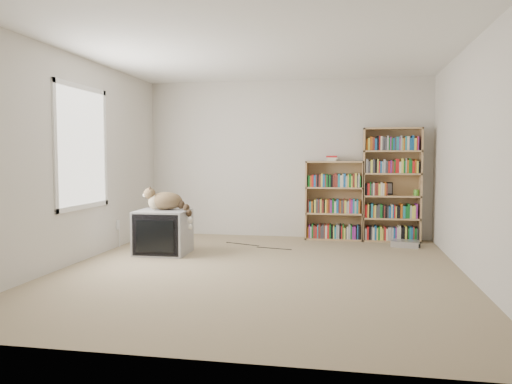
% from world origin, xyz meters
% --- Properties ---
extents(floor, '(4.50, 5.00, 0.01)m').
position_xyz_m(floor, '(0.00, 0.00, 0.00)').
color(floor, '#998768').
rests_on(floor, ground).
extents(wall_back, '(4.50, 0.02, 2.50)m').
position_xyz_m(wall_back, '(0.00, 2.50, 1.25)').
color(wall_back, beige).
rests_on(wall_back, floor).
extents(wall_front, '(4.50, 0.02, 2.50)m').
position_xyz_m(wall_front, '(0.00, -2.50, 1.25)').
color(wall_front, beige).
rests_on(wall_front, floor).
extents(wall_left, '(0.02, 5.00, 2.50)m').
position_xyz_m(wall_left, '(-2.25, 0.00, 1.25)').
color(wall_left, beige).
rests_on(wall_left, floor).
extents(wall_right, '(0.02, 5.00, 2.50)m').
position_xyz_m(wall_right, '(2.25, 0.00, 1.25)').
color(wall_right, beige).
rests_on(wall_right, floor).
extents(ceiling, '(4.50, 5.00, 0.02)m').
position_xyz_m(ceiling, '(0.00, 0.00, 2.50)').
color(ceiling, white).
rests_on(ceiling, wall_back).
extents(window, '(0.02, 1.22, 1.52)m').
position_xyz_m(window, '(-2.24, 0.20, 1.40)').
color(window, white).
rests_on(window, wall_left).
extents(crt_tv, '(0.68, 0.63, 0.58)m').
position_xyz_m(crt_tv, '(-1.43, 0.78, 0.29)').
color(crt_tv, gray).
rests_on(crt_tv, floor).
extents(cat, '(0.73, 0.45, 0.52)m').
position_xyz_m(cat, '(-1.36, 0.82, 0.67)').
color(cat, '#382917').
rests_on(cat, crt_tv).
extents(bookcase_tall, '(0.86, 0.30, 1.72)m').
position_xyz_m(bookcase_tall, '(1.63, 2.36, 0.82)').
color(bookcase_tall, tan).
rests_on(bookcase_tall, floor).
extents(bookcase_short, '(0.89, 0.30, 1.22)m').
position_xyz_m(bookcase_short, '(0.77, 2.36, 0.55)').
color(bookcase_short, tan).
rests_on(bookcase_short, floor).
extents(book_stack, '(0.19, 0.25, 0.08)m').
position_xyz_m(book_stack, '(0.74, 2.34, 1.26)').
color(book_stack, red).
rests_on(book_stack, bookcase_short).
extents(green_mug, '(0.08, 0.08, 0.09)m').
position_xyz_m(green_mug, '(1.99, 2.34, 0.75)').
color(green_mug, '#55B132').
rests_on(green_mug, bookcase_tall).
extents(framed_print, '(0.14, 0.05, 0.19)m').
position_xyz_m(framed_print, '(1.58, 2.44, 0.80)').
color(framed_print, black).
rests_on(framed_print, bookcase_tall).
extents(dvd_player, '(0.43, 0.34, 0.09)m').
position_xyz_m(dvd_player, '(1.79, 1.88, 0.04)').
color(dvd_player, '#BAB9BF').
rests_on(dvd_player, floor).
extents(wall_outlet, '(0.01, 0.08, 0.13)m').
position_xyz_m(wall_outlet, '(-2.24, 1.12, 0.32)').
color(wall_outlet, silver).
rests_on(wall_outlet, wall_left).
extents(floor_cables, '(1.20, 0.70, 0.01)m').
position_xyz_m(floor_cables, '(0.02, 1.48, 0.00)').
color(floor_cables, black).
rests_on(floor_cables, floor).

